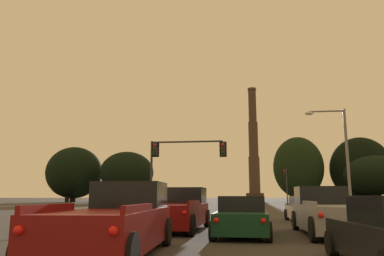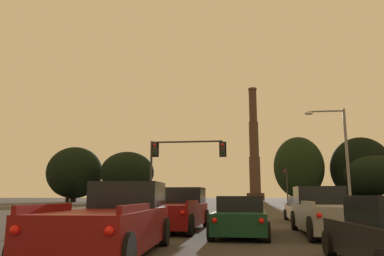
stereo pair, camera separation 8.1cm
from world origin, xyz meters
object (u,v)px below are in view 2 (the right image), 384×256
Objects in this scene: traffic_light_far_right at (286,181)px; smokestack at (254,155)px; pickup_truck_left_lane_third at (114,222)px; traffic_light_overhead_left at (176,157)px; sedan_center_lane_second at (241,217)px; pickup_truck_right_lane_second at (327,213)px; street_lamp at (340,149)px; pickup_truck_left_lane_second at (177,211)px; sedan_right_lane_front at (307,210)px.

traffic_light_far_right is 74.04m from smokestack.
traffic_light_overhead_left is (-2.00, 20.65, 3.73)m from pickup_truck_left_lane_third.
pickup_truck_right_lane_second is (3.21, 0.71, 0.14)m from sedan_center_lane_second.
street_lamp reaches higher than sedan_center_lane_second.
pickup_truck_left_lane_second is at bearing -102.18° from traffic_light_far_right.
sedan_right_lane_front is at bearing 67.08° from sedan_center_lane_second.
pickup_truck_right_lane_second is at bearing -96.02° from sedan_right_lane_front.
pickup_truck_left_lane_third is 0.88× the size of traffic_light_overhead_left.
traffic_light_overhead_left is 0.15× the size of smokestack.
street_lamp is at bearing 52.38° from pickup_truck_left_lane_second.
pickup_truck_left_lane_second is 1.01× the size of pickup_truck_right_lane_second.
smokestack is at bearing 89.90° from sedan_center_lane_second.
pickup_truck_left_lane_second and pickup_truck_right_lane_second have the same top height.
smokestack is at bearing 91.76° from traffic_light_far_right.
pickup_truck_left_lane_third is at bearing -91.15° from pickup_truck_left_lane_second.
smokestack reaches higher than street_lamp.
traffic_light_far_right reaches higher than sedan_right_lane_front.
smokestack is at bearing 89.93° from pickup_truck_right_lane_second.
pickup_truck_right_lane_second is 7.11m from sedan_right_lane_front.
traffic_light_far_right is (7.32, 48.43, 3.19)m from sedan_center_lane_second.
street_lamp is (10.35, 18.99, 4.01)m from pickup_truck_left_lane_third.
traffic_light_far_right reaches higher than pickup_truck_right_lane_second.
sedan_center_lane_second is 0.12× the size of smokestack.
pickup_truck_right_lane_second is 17.44m from traffic_light_overhead_left.
pickup_truck_right_lane_second is 121.70m from smokestack.
pickup_truck_left_lane_third is 1.17× the size of sedan_right_lane_front.
pickup_truck_left_lane_second is at bearing 168.69° from pickup_truck_right_lane_second.
traffic_light_overhead_left is at bearing 136.21° from sedan_right_lane_front.
sedan_center_lane_second is 3.29m from pickup_truck_right_lane_second.
traffic_light_overhead_left reaches higher than pickup_truck_left_lane_second.
smokestack reaches higher than pickup_truck_right_lane_second.
traffic_light_far_right is at bearing 83.71° from sedan_center_lane_second.
smokestack is at bearing 91.15° from street_lamp.
pickup_truck_right_lane_second is at bearing -60.74° from traffic_light_overhead_left.
traffic_light_far_right reaches higher than sedan_center_lane_second.
sedan_center_lane_second is (2.71, -1.98, -0.14)m from pickup_truck_left_lane_second.
sedan_right_lane_front is 0.61× the size of street_lamp.
traffic_light_overhead_left reaches higher than pickup_truck_left_lane_third.
pickup_truck_right_lane_second is 1.16× the size of sedan_right_lane_front.
street_lamp is at bearing 73.87° from pickup_truck_right_lane_second.
pickup_truck_left_lane_third is 127.69m from smokestack.
sedan_right_lane_front is at bearing -90.71° from smokestack.
sedan_right_lane_front is at bearing -95.13° from traffic_light_far_right.
pickup_truck_left_lane_second is 7.07m from pickup_truck_left_lane_third.
smokestack is at bearing 84.50° from traffic_light_overhead_left.
pickup_truck_right_lane_second is at bearing -106.94° from street_lamp.
traffic_light_overhead_left reaches higher than pickup_truck_right_lane_second.
pickup_truck_left_lane_third is at bearing -119.28° from sedan_center_lane_second.
sedan_center_lane_second and sedan_right_lane_front have the same top height.
smokestack reaches higher than sedan_right_lane_front.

